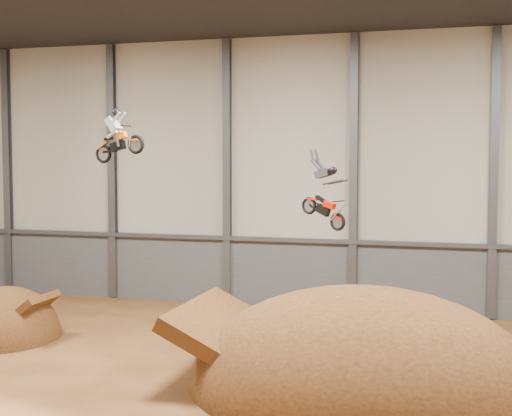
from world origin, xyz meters
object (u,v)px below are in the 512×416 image
Objects in this scene: landing_ramp at (362,388)px; fmx_rider_b at (321,190)px; takeoff_ramp at (5,339)px; fmx_rider_a at (121,131)px.

landing_ramp is 4.38× the size of fmx_rider_b.
takeoff_ramp is at bearing 171.24° from landing_ramp.
fmx_rider_b is (13.81, -0.52, 6.61)m from takeoff_ramp.
landing_ramp is at bearing -18.89° from fmx_rider_b.
fmx_rider_a is (6.18, -1.15, 8.79)m from takeoff_ramp.
fmx_rider_a is 0.85× the size of fmx_rider_b.
landing_ramp reaches higher than takeoff_ramp.
fmx_rider_a reaches higher than takeoff_ramp.
landing_ramp is (15.63, -2.41, 0.00)m from takeoff_ramp.
fmx_rider_a is 7.96m from fmx_rider_b.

